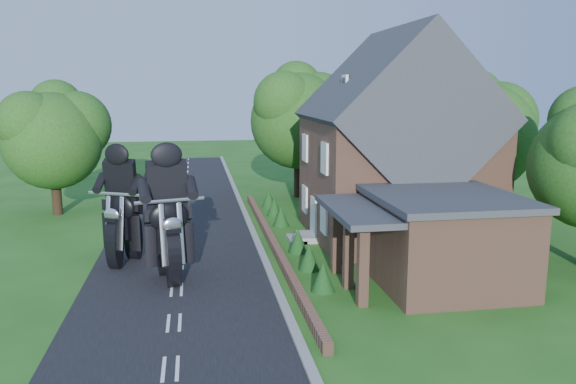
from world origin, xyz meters
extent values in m
plane|color=#215718|center=(0.00, 0.00, 0.00)|extent=(120.00, 120.00, 0.00)
cube|color=black|center=(0.00, 0.00, 0.01)|extent=(7.00, 80.00, 0.02)
cube|color=gray|center=(3.65, 0.00, 0.06)|extent=(0.30, 80.00, 0.12)
cube|color=brown|center=(4.30, 5.00, 0.20)|extent=(0.30, 22.00, 0.40)
cube|color=brown|center=(10.50, 6.00, 3.00)|extent=(8.00, 8.00, 6.00)
cube|color=#2C2F35|center=(10.50, 6.00, 6.00)|extent=(8.48, 8.64, 8.48)
cube|color=brown|center=(12.50, 6.00, 9.20)|extent=(0.60, 0.90, 1.60)
cube|color=white|center=(7.90, 6.00, 7.50)|extent=(0.12, 0.80, 0.90)
cube|color=black|center=(7.84, 6.00, 7.50)|extent=(0.04, 0.55, 0.65)
cube|color=white|center=(6.44, 6.00, 1.05)|extent=(0.10, 1.10, 2.10)
cube|color=gray|center=(6.10, 6.00, 0.15)|extent=(0.80, 1.60, 0.30)
cube|color=gray|center=(5.60, 6.00, 0.07)|extent=(0.80, 1.60, 0.15)
cube|color=white|center=(6.44, 3.80, 1.60)|extent=(0.10, 1.10, 1.40)
cube|color=black|center=(6.42, 3.80, 1.60)|extent=(0.04, 0.92, 1.22)
cube|color=white|center=(6.44, 8.20, 1.60)|extent=(0.10, 1.10, 1.40)
cube|color=black|center=(6.42, 8.20, 1.60)|extent=(0.04, 0.92, 1.22)
cube|color=white|center=(6.44, 3.80, 4.30)|extent=(0.10, 1.10, 1.40)
cube|color=black|center=(6.42, 3.80, 4.30)|extent=(0.04, 0.92, 1.22)
cube|color=white|center=(6.44, 8.20, 4.30)|extent=(0.10, 1.10, 1.40)
cube|color=black|center=(6.42, 8.20, 4.30)|extent=(0.04, 0.92, 1.22)
cube|color=brown|center=(10.00, -0.80, 1.60)|extent=(5.00, 5.60, 3.20)
cube|color=#2C2F35|center=(10.00, -0.80, 3.32)|extent=(5.30, 5.94, 0.24)
cube|color=#2C2F35|center=(6.90, -0.80, 2.95)|extent=(2.60, 5.32, 0.22)
cube|color=brown|center=(6.30, -2.60, 1.40)|extent=(0.35, 0.35, 2.80)
cube|color=brown|center=(6.30, -0.80, 1.40)|extent=(0.35, 0.35, 2.80)
cube|color=brown|center=(6.30, 1.00, 1.40)|extent=(0.35, 0.35, 2.80)
cylinder|color=black|center=(16.50, 8.50, 1.50)|extent=(0.56, 0.56, 3.00)
sphere|color=#1D4614|center=(16.50, 8.50, 4.65)|extent=(6.00, 6.00, 6.00)
sphere|color=#1D4614|center=(17.85, 9.10, 5.55)|extent=(4.32, 4.32, 4.32)
sphere|color=#1D4614|center=(15.45, 7.60, 5.85)|extent=(3.72, 3.72, 3.72)
sphere|color=#1D4614|center=(16.60, 9.70, 6.75)|extent=(3.30, 3.30, 3.30)
cylinder|color=black|center=(14.00, 16.00, 1.80)|extent=(0.56, 0.56, 3.60)
sphere|color=#1D4614|center=(14.00, 16.00, 5.58)|extent=(7.20, 7.20, 7.20)
sphere|color=#1D4614|center=(15.62, 16.72, 6.66)|extent=(5.18, 5.18, 5.18)
sphere|color=#1D4614|center=(12.74, 14.92, 7.02)|extent=(4.46, 4.46, 4.46)
sphere|color=#1D4614|center=(14.10, 17.44, 8.10)|extent=(3.96, 3.96, 3.96)
cylinder|color=black|center=(8.00, 17.00, 1.70)|extent=(0.56, 0.56, 3.40)
sphere|color=#1D4614|center=(8.00, 17.00, 5.16)|extent=(6.40, 6.40, 6.40)
sphere|color=#1D4614|center=(9.44, 17.64, 6.12)|extent=(4.61, 4.61, 4.61)
sphere|color=#1D4614|center=(6.88, 16.04, 6.44)|extent=(3.97, 3.97, 3.97)
sphere|color=#1D4614|center=(8.10, 18.28, 7.40)|extent=(3.52, 3.52, 3.52)
cylinder|color=black|center=(-7.00, 14.00, 1.40)|extent=(0.56, 0.56, 2.80)
sphere|color=#1D4614|center=(-7.00, 14.00, 4.34)|extent=(5.60, 5.60, 5.60)
sphere|color=#1D4614|center=(-5.74, 14.56, 5.18)|extent=(4.03, 4.03, 4.03)
sphere|color=#1D4614|center=(-7.98, 13.16, 5.46)|extent=(3.47, 3.47, 3.47)
sphere|color=#1D4614|center=(-6.90, 15.12, 6.30)|extent=(3.08, 3.08, 3.08)
cone|color=#113613|center=(5.30, -1.00, 0.55)|extent=(0.90, 0.90, 1.10)
cone|color=#113613|center=(5.30, 1.50, 0.55)|extent=(0.90, 0.90, 1.10)
cone|color=#113613|center=(5.30, 4.00, 0.55)|extent=(0.90, 0.90, 1.10)
cone|color=#113613|center=(5.30, 9.00, 0.55)|extent=(0.90, 0.90, 1.10)
cone|color=#113613|center=(5.30, 11.50, 0.55)|extent=(0.90, 0.90, 1.10)
cone|color=#113613|center=(5.30, 14.00, 0.55)|extent=(0.90, 0.90, 1.10)
camera|label=1|loc=(0.79, -20.08, 7.35)|focal=35.00mm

